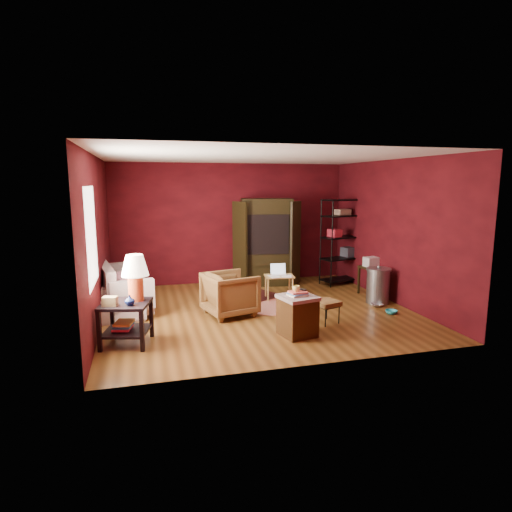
{
  "coord_description": "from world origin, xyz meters",
  "views": [
    {
      "loc": [
        -2.02,
        -7.39,
        2.34
      ],
      "look_at": [
        0.0,
        0.2,
        1.0
      ],
      "focal_mm": 30.0,
      "sensor_mm": 36.0,
      "label": 1
    }
  ],
  "objects_px": {
    "sofa": "(121,288)",
    "tv_armoire": "(266,240)",
    "armchair": "(230,292)",
    "laptop_desk": "(279,278)",
    "hamper": "(297,315)",
    "wire_shelving": "(342,238)",
    "side_table": "(131,291)"
  },
  "relations": [
    {
      "from": "sofa",
      "to": "side_table",
      "type": "relative_size",
      "value": 1.5
    },
    {
      "from": "sofa",
      "to": "tv_armoire",
      "type": "bearing_deg",
      "value": -73.67
    },
    {
      "from": "armchair",
      "to": "wire_shelving",
      "type": "relative_size",
      "value": 0.43
    },
    {
      "from": "tv_armoire",
      "to": "armchair",
      "type": "bearing_deg",
      "value": -112.11
    },
    {
      "from": "side_table",
      "to": "laptop_desk",
      "type": "xyz_separation_m",
      "value": [
        2.85,
        1.74,
        -0.35
      ]
    },
    {
      "from": "armchair",
      "to": "side_table",
      "type": "xyz_separation_m",
      "value": [
        -1.67,
        -0.96,
        0.36
      ]
    },
    {
      "from": "armchair",
      "to": "wire_shelving",
      "type": "height_order",
      "value": "wire_shelving"
    },
    {
      "from": "hamper",
      "to": "wire_shelving",
      "type": "xyz_separation_m",
      "value": [
        2.22,
        3.03,
        0.76
      ]
    },
    {
      "from": "sofa",
      "to": "laptop_desk",
      "type": "bearing_deg",
      "value": -96.5
    },
    {
      "from": "hamper",
      "to": "tv_armoire",
      "type": "relative_size",
      "value": 0.37
    },
    {
      "from": "hamper",
      "to": "wire_shelving",
      "type": "height_order",
      "value": "wire_shelving"
    },
    {
      "from": "armchair",
      "to": "tv_armoire",
      "type": "distance_m",
      "value": 2.54
    },
    {
      "from": "side_table",
      "to": "laptop_desk",
      "type": "distance_m",
      "value": 3.36
    },
    {
      "from": "armchair",
      "to": "laptop_desk",
      "type": "bearing_deg",
      "value": -70.33
    },
    {
      "from": "side_table",
      "to": "wire_shelving",
      "type": "relative_size",
      "value": 0.66
    },
    {
      "from": "wire_shelving",
      "to": "sofa",
      "type": "bearing_deg",
      "value": 173.52
    },
    {
      "from": "sofa",
      "to": "side_table",
      "type": "xyz_separation_m",
      "value": [
        0.23,
        -1.89,
        0.4
      ]
    },
    {
      "from": "tv_armoire",
      "to": "wire_shelving",
      "type": "distance_m",
      "value": 1.77
    },
    {
      "from": "sofa",
      "to": "wire_shelving",
      "type": "xyz_separation_m",
      "value": [
        4.92,
        0.79,
        0.7
      ]
    },
    {
      "from": "wire_shelving",
      "to": "side_table",
      "type": "bearing_deg",
      "value": -165.8
    },
    {
      "from": "side_table",
      "to": "wire_shelving",
      "type": "distance_m",
      "value": 5.41
    },
    {
      "from": "side_table",
      "to": "tv_armoire",
      "type": "height_order",
      "value": "tv_armoire"
    },
    {
      "from": "side_table",
      "to": "tv_armoire",
      "type": "xyz_separation_m",
      "value": [
        2.96,
        3.06,
        0.25
      ]
    },
    {
      "from": "armchair",
      "to": "laptop_desk",
      "type": "height_order",
      "value": "armchair"
    },
    {
      "from": "side_table",
      "to": "armchair",
      "type": "bearing_deg",
      "value": 29.76
    },
    {
      "from": "armchair",
      "to": "side_table",
      "type": "distance_m",
      "value": 1.96
    },
    {
      "from": "hamper",
      "to": "laptop_desk",
      "type": "distance_m",
      "value": 2.13
    },
    {
      "from": "armchair",
      "to": "laptop_desk",
      "type": "relative_size",
      "value": 1.2
    },
    {
      "from": "laptop_desk",
      "to": "wire_shelving",
      "type": "xyz_separation_m",
      "value": [
        1.84,
        0.94,
        0.65
      ]
    },
    {
      "from": "sofa",
      "to": "armchair",
      "type": "bearing_deg",
      "value": -119.95
    },
    {
      "from": "armchair",
      "to": "wire_shelving",
      "type": "bearing_deg",
      "value": -74.4
    },
    {
      "from": "sofa",
      "to": "hamper",
      "type": "bearing_deg",
      "value": -133.41
    }
  ]
}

